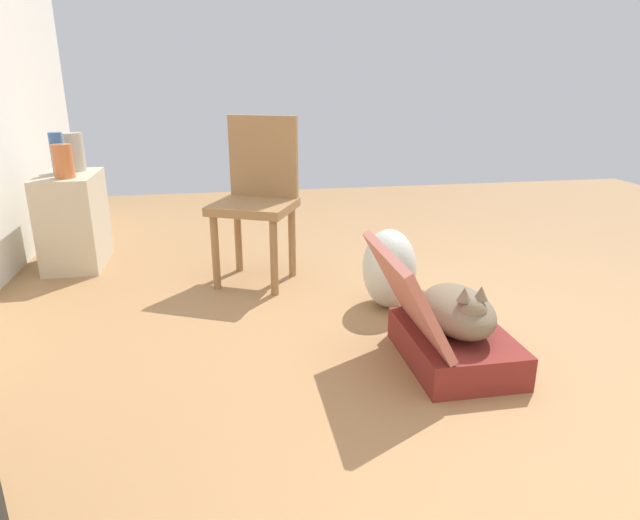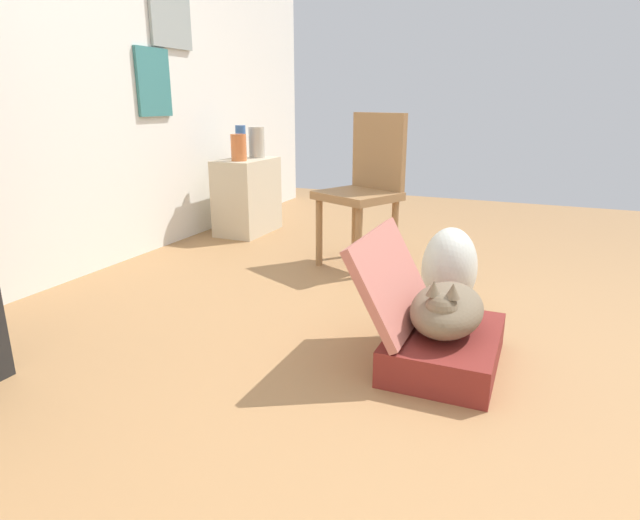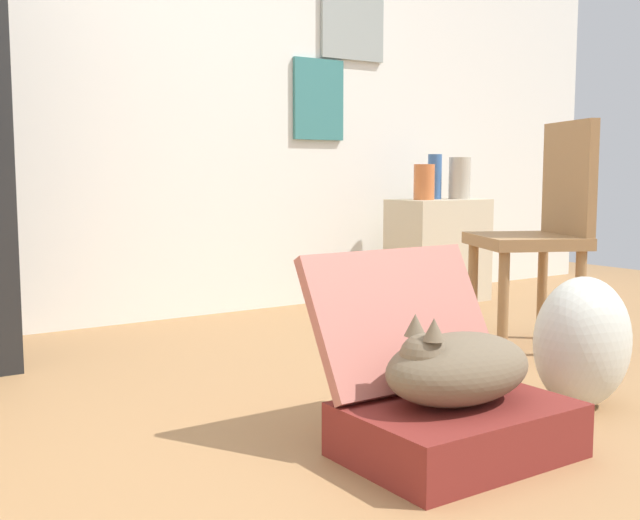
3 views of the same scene
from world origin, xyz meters
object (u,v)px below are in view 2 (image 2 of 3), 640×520
at_px(suitcase_base, 444,348).
at_px(vase_short, 257,142).
at_px(plastic_bag_white, 449,268).
at_px(vase_round, 241,142).
at_px(chair, 366,185).
at_px(side_table, 247,196).
at_px(vase_tall, 239,147).
at_px(cat, 446,309).

height_order(suitcase_base, vase_short, vase_short).
relative_size(plastic_bag_white, vase_round, 1.63).
height_order(vase_short, chair, chair).
relative_size(side_table, vase_tall, 2.96).
relative_size(vase_round, chair, 0.27).
xyz_separation_m(side_table, vase_round, (0.00, 0.04, 0.43)).
height_order(cat, side_table, side_table).
relative_size(cat, vase_tall, 2.58).
bearing_deg(vase_short, vase_round, 154.82).
xyz_separation_m(side_table, vase_short, (0.14, -0.03, 0.42)).
height_order(plastic_bag_white, side_table, side_table).
relative_size(suitcase_base, vase_short, 2.43).
bearing_deg(vase_round, vase_tall, -155.50).
bearing_deg(vase_tall, chair, -106.72).
height_order(cat, plastic_bag_white, plastic_bag_white).
bearing_deg(plastic_bag_white, vase_tall, 63.22).
relative_size(side_table, vase_short, 2.46).
bearing_deg(plastic_bag_white, cat, -171.19).
distance_m(vase_tall, vase_short, 0.27).
relative_size(plastic_bag_white, vase_short, 1.75).
distance_m(cat, side_table, 2.55).
distance_m(vase_round, chair, 1.30).
xyz_separation_m(cat, side_table, (1.69, 1.91, 0.05)).
bearing_deg(vase_short, vase_tall, 179.59).
distance_m(vase_tall, chair, 1.20).
relative_size(plastic_bag_white, vase_tall, 2.11).
height_order(suitcase_base, plastic_bag_white, plastic_bag_white).
height_order(plastic_bag_white, vase_round, vase_round).
distance_m(suitcase_base, chair, 1.49).
height_order(plastic_bag_white, chair, chair).
xyz_separation_m(cat, vase_short, (1.83, 1.88, 0.47)).
bearing_deg(chair, vase_tall, -171.47).
height_order(suitcase_base, chair, chair).
bearing_deg(suitcase_base, vase_short, 46.00).
height_order(cat, vase_tall, vase_tall).
bearing_deg(side_table, plastic_bag_white, -119.85).
xyz_separation_m(side_table, chair, (-0.48, -1.16, 0.23)).
bearing_deg(side_table, suitcase_base, -131.38).
bearing_deg(plastic_bag_white, suitcase_base, -171.03).
xyz_separation_m(vase_short, vase_round, (-0.14, 0.06, 0.01)).
distance_m(side_table, vase_tall, 0.42).
bearing_deg(side_table, vase_tall, -170.23).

